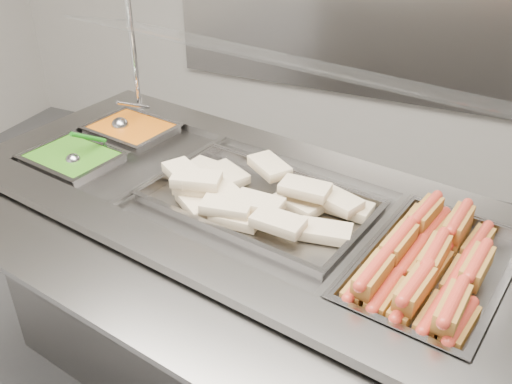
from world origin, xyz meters
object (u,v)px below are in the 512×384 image
at_px(pan_hotdogs, 432,277).
at_px(steam_counter, 245,300).
at_px(pan_wraps, 259,206).
at_px(ladle, 121,125).
at_px(serving_spoon, 76,157).
at_px(sneeze_guard, 283,63).

bearing_deg(pan_hotdogs, steam_counter, 169.45).
relative_size(pan_wraps, ladle, 3.76).
relative_size(pan_wraps, serving_spoon, 4.13).
bearing_deg(steam_counter, pan_wraps, -10.55).
xyz_separation_m(ladle, serving_spoon, (0.02, -0.32, 0.00)).
bearing_deg(steam_counter, pan_hotdogs, -10.55).
height_order(sneeze_guard, ladle, sneeze_guard).
height_order(ladle, serving_spoon, ladle).
distance_m(sneeze_guard, pan_wraps, 0.50).
height_order(steam_counter, serving_spoon, serving_spoon).
relative_size(pan_hotdogs, ladle, 3.06).
height_order(steam_counter, pan_wraps, pan_wraps).
bearing_deg(serving_spoon, sneeze_guard, 20.38).
distance_m(pan_wraps, serving_spoon, 0.76).
bearing_deg(pan_wraps, ladle, 159.50).
bearing_deg(pan_wraps, serving_spoon, -178.03).
distance_m(pan_wraps, ladle, 0.83).
xyz_separation_m(pan_hotdogs, serving_spoon, (-1.37, 0.09, 0.06)).
bearing_deg(sneeze_guard, pan_hotdogs, -29.83).
relative_size(sneeze_guard, ladle, 8.49).
bearing_deg(sneeze_guard, serving_spoon, -159.62).
xyz_separation_m(sneeze_guard, serving_spoon, (-0.74, -0.27, -0.39)).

